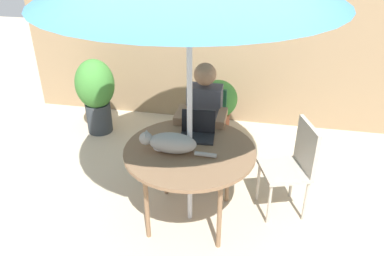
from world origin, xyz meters
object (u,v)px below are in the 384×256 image
at_px(chair_occupied, 206,124).
at_px(potted_plant_near_fence, 96,91).
at_px(patio_table, 190,155).
at_px(chair_empty, 294,162).
at_px(potted_plant_by_chair, 218,105).
at_px(laptop, 198,129).
at_px(person_seated, 203,117).
at_px(cat, 170,143).

xyz_separation_m(chair_occupied, potted_plant_near_fence, (-1.48, 0.55, 0.02)).
bearing_deg(patio_table, chair_empty, 18.97).
height_order(patio_table, chair_empty, chair_empty).
distance_m(potted_plant_near_fence, potted_plant_by_chair, 1.53).
xyz_separation_m(laptop, potted_plant_near_fence, (-1.50, 1.15, -0.25)).
bearing_deg(person_seated, cat, -101.57).
height_order(laptop, cat, laptop).
bearing_deg(potted_plant_by_chair, laptop, -90.57).
relative_size(chair_occupied, laptop, 2.86).
distance_m(chair_empty, potted_plant_by_chair, 1.52).
height_order(chair_occupied, chair_empty, same).
distance_m(patio_table, potted_plant_near_fence, 2.04).
distance_m(chair_occupied, laptop, 0.66).
relative_size(chair_occupied, potted_plant_near_fence, 0.94).
xyz_separation_m(laptop, potted_plant_by_chair, (0.01, 1.31, -0.37)).
relative_size(person_seated, potted_plant_near_fence, 1.29).
height_order(chair_occupied, person_seated, person_seated).
height_order(laptop, potted_plant_by_chair, laptop).
distance_m(person_seated, laptop, 0.46).
bearing_deg(cat, potted_plant_by_chair, 83.24).
xyz_separation_m(patio_table, chair_empty, (0.90, 0.31, -0.16)).
height_order(chair_empty, potted_plant_near_fence, potted_plant_near_fence).
xyz_separation_m(chair_occupied, cat, (-0.16, -0.92, 0.30)).
relative_size(chair_empty, laptop, 2.86).
distance_m(laptop, potted_plant_by_chair, 1.36).
xyz_separation_m(chair_empty, cat, (-1.05, -0.37, 0.30)).
bearing_deg(person_seated, potted_plant_near_fence, 154.38).
bearing_deg(laptop, potted_plant_near_fence, 142.42).
relative_size(patio_table, cat, 1.71).
bearing_deg(cat, patio_table, 23.24).
xyz_separation_m(cat, potted_plant_near_fence, (-1.32, 1.47, -0.27)).
height_order(chair_empty, cat, cat).
bearing_deg(potted_plant_near_fence, person_seated, -25.62).
height_order(chair_empty, person_seated, person_seated).
bearing_deg(potted_plant_near_fence, chair_occupied, -20.42).
bearing_deg(chair_occupied, potted_plant_near_fence, 159.58).
height_order(chair_occupied, laptop, laptop).
distance_m(laptop, cat, 0.36).
bearing_deg(potted_plant_near_fence, potted_plant_by_chair, 5.81).
xyz_separation_m(potted_plant_near_fence, potted_plant_by_chair, (1.51, 0.15, -0.12)).
relative_size(patio_table, chair_occupied, 1.23).
bearing_deg(person_seated, chair_empty, -23.19).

